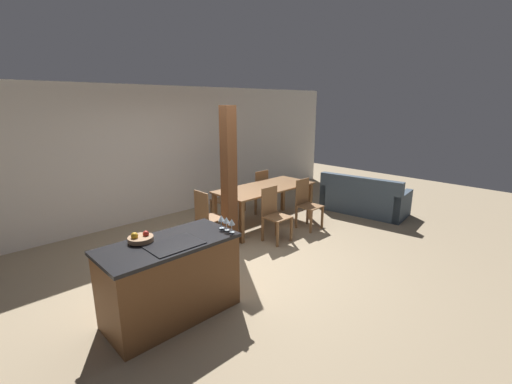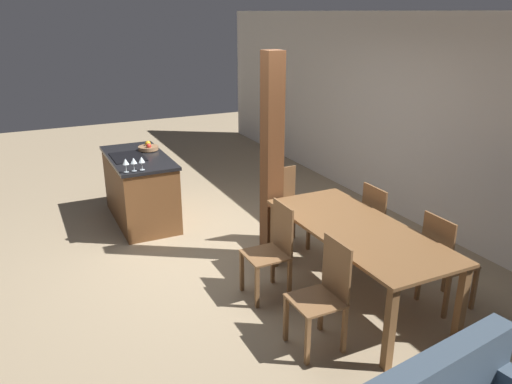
{
  "view_description": "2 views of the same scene",
  "coord_description": "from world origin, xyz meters",
  "px_view_note": "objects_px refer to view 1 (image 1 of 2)",
  "views": [
    {
      "loc": [
        -3.14,
        -3.68,
        2.37
      ],
      "look_at": [
        0.6,
        0.2,
        0.95
      ],
      "focal_mm": 24.0,
      "sensor_mm": 36.0,
      "label": 1
    },
    {
      "loc": [
        4.92,
        -1.89,
        2.69
      ],
      "look_at": [
        0.6,
        0.2,
        0.95
      ],
      "focal_mm": 35.0,
      "sensor_mm": 36.0,
      "label": 2
    }
  ],
  "objects_px": {
    "fruit_bowl": "(140,238)",
    "dining_chair_near_left": "(274,213)",
    "wine_glass_far": "(221,218)",
    "wine_glass_near": "(232,222)",
    "dining_chair_near_right": "(307,203)",
    "dining_chair_far_left": "(226,198)",
    "timber_post": "(229,179)",
    "kitchen_island": "(171,279)",
    "dining_table": "(265,191)",
    "dining_chair_head_end": "(207,216)",
    "wine_glass_middle": "(226,220)",
    "dining_chair_far_right": "(258,190)",
    "couch": "(364,200)"
  },
  "relations": [
    {
      "from": "couch",
      "to": "wine_glass_near",
      "type": "bearing_deg",
      "value": 91.4
    },
    {
      "from": "wine_glass_far",
      "to": "wine_glass_middle",
      "type": "bearing_deg",
      "value": -90.0
    },
    {
      "from": "dining_chair_far_left",
      "to": "dining_chair_head_end",
      "type": "bearing_deg",
      "value": 35.41
    },
    {
      "from": "dining_chair_far_right",
      "to": "dining_chair_head_end",
      "type": "height_order",
      "value": "same"
    },
    {
      "from": "wine_glass_near",
      "to": "couch",
      "type": "relative_size",
      "value": 0.09
    },
    {
      "from": "wine_glass_middle",
      "to": "dining_chair_far_right",
      "type": "height_order",
      "value": "wine_glass_middle"
    },
    {
      "from": "dining_chair_far_left",
      "to": "wine_glass_near",
      "type": "bearing_deg",
      "value": 52.56
    },
    {
      "from": "kitchen_island",
      "to": "dining_chair_far_left",
      "type": "xyz_separation_m",
      "value": [
        2.45,
        2.05,
        0.04
      ]
    },
    {
      "from": "dining_chair_near_right",
      "to": "dining_chair_far_left",
      "type": "height_order",
      "value": "same"
    },
    {
      "from": "dining_chair_far_right",
      "to": "dining_chair_near_right",
      "type": "bearing_deg",
      "value": 90.0
    },
    {
      "from": "wine_glass_middle",
      "to": "dining_chair_near_right",
      "type": "relative_size",
      "value": 0.17
    },
    {
      "from": "dining_chair_far_right",
      "to": "couch",
      "type": "relative_size",
      "value": 0.51
    },
    {
      "from": "wine_glass_middle",
      "to": "kitchen_island",
      "type": "bearing_deg",
      "value": 163.79
    },
    {
      "from": "wine_glass_far",
      "to": "dining_chair_near_right",
      "type": "height_order",
      "value": "wine_glass_far"
    },
    {
      "from": "dining_chair_far_left",
      "to": "timber_post",
      "type": "distance_m",
      "value": 1.38
    },
    {
      "from": "dining_table",
      "to": "timber_post",
      "type": "xyz_separation_m",
      "value": [
        -1.16,
        -0.31,
        0.48
      ]
    },
    {
      "from": "dining_chair_far_right",
      "to": "timber_post",
      "type": "xyz_separation_m",
      "value": [
        -1.62,
        -0.98,
        0.67
      ]
    },
    {
      "from": "wine_glass_near",
      "to": "wine_glass_middle",
      "type": "height_order",
      "value": "same"
    },
    {
      "from": "kitchen_island",
      "to": "wine_glass_near",
      "type": "height_order",
      "value": "wine_glass_near"
    },
    {
      "from": "fruit_bowl",
      "to": "timber_post",
      "type": "height_order",
      "value": "timber_post"
    },
    {
      "from": "wine_glass_far",
      "to": "kitchen_island",
      "type": "bearing_deg",
      "value": 171.55
    },
    {
      "from": "dining_chair_far_left",
      "to": "timber_post",
      "type": "xyz_separation_m",
      "value": [
        -0.71,
        -0.98,
        0.67
      ]
    },
    {
      "from": "dining_table",
      "to": "dining_chair_head_end",
      "type": "relative_size",
      "value": 2.15
    },
    {
      "from": "fruit_bowl",
      "to": "dining_table",
      "type": "relative_size",
      "value": 0.13
    },
    {
      "from": "dining_table",
      "to": "dining_chair_near_left",
      "type": "relative_size",
      "value": 2.15
    },
    {
      "from": "dining_table",
      "to": "dining_chair_near_left",
      "type": "distance_m",
      "value": 0.83
    },
    {
      "from": "fruit_bowl",
      "to": "dining_chair_near_left",
      "type": "height_order",
      "value": "fruit_bowl"
    },
    {
      "from": "dining_chair_near_right",
      "to": "dining_chair_head_end",
      "type": "xyz_separation_m",
      "value": [
        -1.85,
        0.67,
        0.0
      ]
    },
    {
      "from": "dining_table",
      "to": "timber_post",
      "type": "relative_size",
      "value": 0.88
    },
    {
      "from": "wine_glass_near",
      "to": "dining_chair_near_right",
      "type": "height_order",
      "value": "wine_glass_near"
    },
    {
      "from": "kitchen_island",
      "to": "dining_table",
      "type": "bearing_deg",
      "value": 25.48
    },
    {
      "from": "dining_table",
      "to": "dining_chair_far_left",
      "type": "distance_m",
      "value": 0.83
    },
    {
      "from": "dining_chair_near_left",
      "to": "dining_chair_head_end",
      "type": "relative_size",
      "value": 1.0
    },
    {
      "from": "dining_chair_near_left",
      "to": "dining_chair_head_end",
      "type": "distance_m",
      "value": 1.15
    },
    {
      "from": "wine_glass_near",
      "to": "dining_table",
      "type": "bearing_deg",
      "value": 36.63
    },
    {
      "from": "kitchen_island",
      "to": "dining_chair_near_left",
      "type": "relative_size",
      "value": 1.56
    },
    {
      "from": "dining_chair_far_right",
      "to": "dining_table",
      "type": "bearing_deg",
      "value": 55.48
    },
    {
      "from": "wine_glass_far",
      "to": "couch",
      "type": "xyz_separation_m",
      "value": [
        4.37,
        0.52,
        -0.76
      ]
    },
    {
      "from": "wine_glass_far",
      "to": "dining_table",
      "type": "distance_m",
      "value": 2.72
    },
    {
      "from": "wine_glass_middle",
      "to": "dining_table",
      "type": "bearing_deg",
      "value": 35.06
    },
    {
      "from": "dining_chair_near_right",
      "to": "couch",
      "type": "relative_size",
      "value": 0.51
    },
    {
      "from": "wine_glass_near",
      "to": "dining_chair_near_right",
      "type": "distance_m",
      "value": 2.94
    },
    {
      "from": "timber_post",
      "to": "wine_glass_near",
      "type": "bearing_deg",
      "value": -128.59
    },
    {
      "from": "dining_chair_head_end",
      "to": "couch",
      "type": "height_order",
      "value": "dining_chair_head_end"
    },
    {
      "from": "wine_glass_far",
      "to": "dining_chair_near_left",
      "type": "xyz_separation_m",
      "value": [
        1.79,
        0.82,
        -0.54
      ]
    },
    {
      "from": "dining_chair_head_end",
      "to": "wine_glass_near",
      "type": "bearing_deg",
      "value": 152.98
    },
    {
      "from": "wine_glass_middle",
      "to": "dining_chair_near_right",
      "type": "bearing_deg",
      "value": 18.62
    },
    {
      "from": "kitchen_island",
      "to": "wine_glass_middle",
      "type": "xyz_separation_m",
      "value": [
        0.66,
        -0.19,
        0.58
      ]
    },
    {
      "from": "dining_chair_far_right",
      "to": "couch",
      "type": "height_order",
      "value": "dining_chair_far_right"
    },
    {
      "from": "fruit_bowl",
      "to": "dining_chair_head_end",
      "type": "distance_m",
      "value": 2.15
    }
  ]
}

